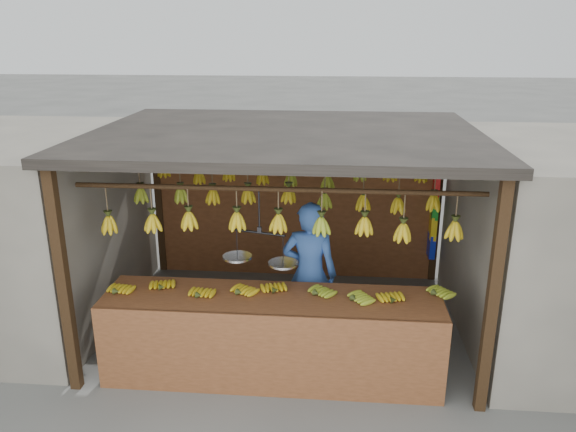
{
  "coord_description": "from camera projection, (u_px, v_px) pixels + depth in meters",
  "views": [
    {
      "loc": [
        0.56,
        -6.18,
        3.45
      ],
      "look_at": [
        0.0,
        0.3,
        1.3
      ],
      "focal_mm": 35.0,
      "sensor_mm": 36.0,
      "label": 1
    }
  ],
  "objects": [
    {
      "name": "balance_scale",
      "position": [
        260.0,
        257.0,
        5.64
      ],
      "size": [
        0.77,
        0.42,
        0.76
      ],
      "color": "black",
      "rests_on": "ground"
    },
    {
      "name": "ground",
      "position": [
        286.0,
        323.0,
        6.98
      ],
      "size": [
        80.0,
        80.0,
        0.0
      ],
      "primitive_type": "plane",
      "color": "#5B5B57"
    },
    {
      "name": "bag_bundles",
      "position": [
        434.0,
        217.0,
        7.78
      ],
      "size": [
        0.08,
        0.26,
        1.17
      ],
      "color": "red",
      "rests_on": "ground"
    },
    {
      "name": "stall",
      "position": [
        288.0,
        162.0,
        6.67
      ],
      "size": [
        4.3,
        3.3,
        2.4
      ],
      "color": "black",
      "rests_on": "ground"
    },
    {
      "name": "vendor",
      "position": [
        310.0,
        274.0,
        6.3
      ],
      "size": [
        0.66,
        0.47,
        1.7
      ],
      "primitive_type": "imported",
      "rotation": [
        0.0,
        0.0,
        3.04
      ],
      "color": "#3359A5",
      "rests_on": "ground"
    },
    {
      "name": "hanging_bananas",
      "position": [
        286.0,
        198.0,
        6.47
      ],
      "size": [
        3.62,
        2.23,
        0.39
      ],
      "color": "gold",
      "rests_on": "ground"
    },
    {
      "name": "counter",
      "position": [
        271.0,
        320.0,
        5.6
      ],
      "size": [
        3.51,
        0.78,
        0.96
      ],
      "color": "brown",
      "rests_on": "ground"
    }
  ]
}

